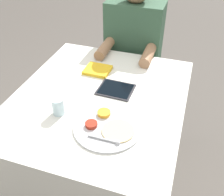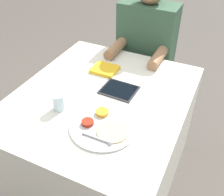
{
  "view_description": "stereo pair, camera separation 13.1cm",
  "coord_description": "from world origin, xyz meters",
  "px_view_note": "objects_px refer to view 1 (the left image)",
  "views": [
    {
      "loc": [
        0.42,
        -1.05,
        1.59
      ],
      "look_at": [
        0.1,
        -0.07,
        0.78
      ],
      "focal_mm": 42.0,
      "sensor_mm": 36.0,
      "label": 1
    },
    {
      "loc": [
        0.54,
        -1.0,
        1.59
      ],
      "look_at": [
        0.1,
        -0.07,
        0.78
      ],
      "focal_mm": 42.0,
      "sensor_mm": 36.0,
      "label": 2
    }
  ],
  "objects_px": {
    "person_diner": "(132,63)",
    "drinking_glass": "(58,106)",
    "red_notebook": "(98,70)",
    "tablet_device": "(116,89)",
    "thali_tray": "(108,127)"
  },
  "relations": [
    {
      "from": "drinking_glass",
      "to": "tablet_device",
      "type": "bearing_deg",
      "value": 52.49
    },
    {
      "from": "red_notebook",
      "to": "person_diner",
      "type": "height_order",
      "value": "person_diner"
    },
    {
      "from": "thali_tray",
      "to": "drinking_glass",
      "type": "xyz_separation_m",
      "value": [
        -0.26,
        0.02,
        0.04
      ]
    },
    {
      "from": "thali_tray",
      "to": "drinking_glass",
      "type": "relative_size",
      "value": 3.66
    },
    {
      "from": "thali_tray",
      "to": "person_diner",
      "type": "xyz_separation_m",
      "value": [
        -0.11,
        0.89,
        -0.18
      ]
    },
    {
      "from": "person_diner",
      "to": "drinking_glass",
      "type": "bearing_deg",
      "value": -100.29
    },
    {
      "from": "thali_tray",
      "to": "red_notebook",
      "type": "bearing_deg",
      "value": 116.13
    },
    {
      "from": "tablet_device",
      "to": "drinking_glass",
      "type": "bearing_deg",
      "value": -127.51
    },
    {
      "from": "thali_tray",
      "to": "person_diner",
      "type": "height_order",
      "value": "person_diner"
    },
    {
      "from": "tablet_device",
      "to": "thali_tray",
      "type": "bearing_deg",
      "value": -79.68
    },
    {
      "from": "red_notebook",
      "to": "person_diner",
      "type": "xyz_separation_m",
      "value": [
        0.11,
        0.44,
        -0.18
      ]
    },
    {
      "from": "thali_tray",
      "to": "drinking_glass",
      "type": "bearing_deg",
      "value": 174.88
    },
    {
      "from": "tablet_device",
      "to": "drinking_glass",
      "type": "relative_size",
      "value": 2.27
    },
    {
      "from": "thali_tray",
      "to": "drinking_glass",
      "type": "distance_m",
      "value": 0.27
    },
    {
      "from": "tablet_device",
      "to": "person_diner",
      "type": "xyz_separation_m",
      "value": [
        -0.05,
        0.59,
        -0.17
      ]
    }
  ]
}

